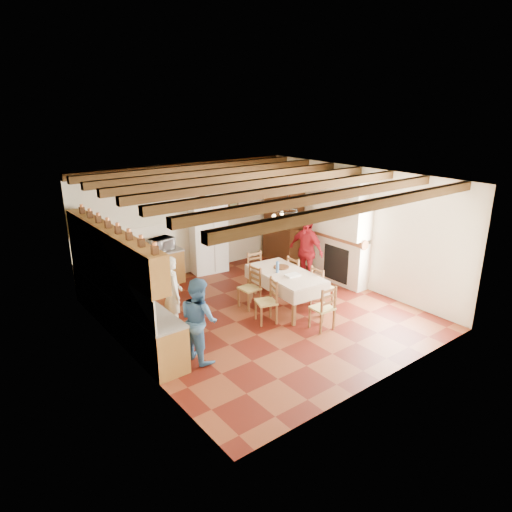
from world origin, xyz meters
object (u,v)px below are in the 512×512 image
(chair_left_near, at_px, (266,301))
(person_woman_blue, at_px, (199,319))
(chair_end_near, at_px, (322,307))
(person_man, at_px, (173,294))
(microwave, at_px, (162,244))
(refrigerator, at_px, (206,237))
(chair_right_far, at_px, (298,275))
(chair_left_far, at_px, (249,288))
(dining_table, at_px, (286,276))
(chair_right_near, at_px, (322,286))
(person_woman_red, at_px, (306,251))
(chair_end_far, at_px, (258,272))
(hutch, at_px, (283,221))

(chair_left_near, relative_size, person_woman_blue, 0.61)
(chair_end_near, height_order, person_woman_blue, person_woman_blue)
(person_man, bearing_deg, microwave, -7.13)
(refrigerator, relative_size, chair_right_far, 1.99)
(chair_left_far, bearing_deg, dining_table, 51.59)
(chair_right_near, bearing_deg, person_woman_red, -25.30)
(chair_end_far, xyz_separation_m, microwave, (-1.64, 1.85, 0.58))
(chair_end_far, relative_size, person_man, 0.60)
(chair_right_near, bearing_deg, hutch, -22.70)
(hutch, xyz_separation_m, chair_end_near, (-2.18, -3.75, -0.73))
(chair_end_near, bearing_deg, chair_end_far, -92.44)
(chair_end_far, bearing_deg, person_man, -160.55)
(chair_end_near, distance_m, person_man, 3.04)
(chair_end_far, xyz_separation_m, person_man, (-2.66, -0.64, 0.33))
(chair_right_far, bearing_deg, refrigerator, 15.80)
(refrigerator, xyz_separation_m, chair_end_far, (0.23, -2.00, -0.48))
(hutch, bearing_deg, person_woman_blue, -142.85)
(chair_right_near, bearing_deg, person_man, 75.46)
(microwave, bearing_deg, hutch, -21.55)
(chair_left_near, xyz_separation_m, chair_right_far, (1.57, 0.72, 0.00))
(hutch, relative_size, chair_right_near, 2.52)
(chair_right_near, height_order, microwave, microwave)
(chair_right_far, bearing_deg, chair_end_far, 38.54)
(chair_left_near, relative_size, person_man, 0.60)
(chair_left_near, relative_size, chair_right_far, 1.00)
(refrigerator, xyz_separation_m, chair_right_near, (0.82, -3.62, -0.48))
(person_man, xyz_separation_m, microwave, (1.02, 2.49, 0.25))
(chair_left_near, height_order, person_woman_red, person_woman_red)
(microwave, bearing_deg, refrigerator, -7.27)
(chair_right_near, distance_m, person_woman_red, 1.45)
(chair_right_far, relative_size, chair_end_near, 1.00)
(chair_left_far, bearing_deg, chair_end_far, 128.81)
(person_woman_red, bearing_deg, dining_table, -67.13)
(dining_table, distance_m, person_woman_red, 1.55)
(chair_right_near, height_order, chair_end_near, same)
(chair_left_far, xyz_separation_m, chair_end_near, (0.56, -1.75, 0.00))
(person_woman_red, bearing_deg, microwave, -134.52)
(hutch, xyz_separation_m, chair_right_near, (-1.38, -2.96, -0.73))
(chair_left_far, distance_m, microwave, 2.73)
(refrigerator, relative_size, person_woman_red, 1.08)
(chair_left_far, distance_m, person_woman_red, 2.07)
(dining_table, bearing_deg, person_woman_red, 29.52)
(person_man, bearing_deg, chair_right_far, -76.72)
(hutch, relative_size, chair_left_far, 2.52)
(hutch, relative_size, chair_end_near, 2.52)
(dining_table, relative_size, chair_right_far, 2.07)
(dining_table, xyz_separation_m, chair_right_far, (0.75, 0.40, -0.27))
(chair_left_near, relative_size, person_woman_red, 0.54)
(chair_right_near, xyz_separation_m, person_woman_red, (0.65, 1.24, 0.41))
(chair_right_near, relative_size, microwave, 1.68)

